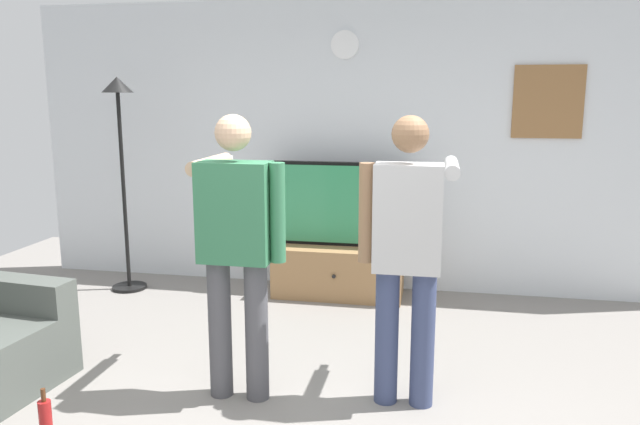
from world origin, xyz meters
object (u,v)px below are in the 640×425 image
person_standing_nearer_couch (407,246)px  person_standing_nearer_lamp (237,241)px  floor_lamp (121,140)px  beverage_bottle (46,425)px  television (340,204)px  framed_picture (548,102)px  wall_clock (345,45)px  tv_stand (339,271)px

person_standing_nearer_couch → person_standing_nearer_lamp: bearing=-173.6°
floor_lamp → beverage_bottle: 3.02m
television → beverage_bottle: television is taller
framed_picture → person_standing_nearer_couch: framed_picture is taller
wall_clock → television: bearing=-90.0°
framed_picture → floor_lamp: (-3.79, -0.50, -0.35)m
tv_stand → person_standing_nearer_couch: 2.16m
floor_lamp → person_standing_nearer_couch: (2.71, -1.70, -0.45)m
person_standing_nearer_couch → wall_clock: bearing=107.9°
wall_clock → person_standing_nearer_lamp: bearing=-97.1°
wall_clock → person_standing_nearer_lamp: (-0.29, -2.30, -1.30)m
television → person_standing_nearer_couch: 2.08m
framed_picture → person_standing_nearer_couch: bearing=-116.1°
framed_picture → person_standing_nearer_couch: 2.58m
wall_clock → framed_picture: (1.79, 0.00, -0.51)m
tv_stand → wall_clock: wall_clock is taller
beverage_bottle → television: bearing=69.0°
framed_picture → person_standing_nearer_lamp: 3.20m
wall_clock → person_standing_nearer_lamp: size_ratio=0.15×
wall_clock → person_standing_nearer_couch: bearing=-72.1°
framed_picture → beverage_bottle: size_ratio=1.81×
framed_picture → beverage_bottle: framed_picture is taller
wall_clock → floor_lamp: size_ratio=0.13×
tv_stand → television: (0.00, 0.05, 0.62)m
tv_stand → wall_clock: 2.07m
wall_clock → floor_lamp: (-2.00, -0.49, -0.85)m
tv_stand → television: bearing=90.0°
person_standing_nearer_couch → tv_stand: bearing=110.5°
framed_picture → floor_lamp: framed_picture is taller
framed_picture → floor_lamp: size_ratio=0.32×
tv_stand → person_standing_nearer_lamp: (-0.29, -2.01, 0.75)m
floor_lamp → person_standing_nearer_couch: 3.23m
person_standing_nearer_couch → beverage_bottle: person_standing_nearer_couch is taller
tv_stand → television: size_ratio=0.89×
tv_stand → framed_picture: 2.38m
wall_clock → floor_lamp: 2.23m
person_standing_nearer_lamp → beverage_bottle: size_ratio=4.96×
floor_lamp → television: bearing=7.1°
television → framed_picture: framed_picture is taller
television → beverage_bottle: 3.11m
television → framed_picture: (1.79, 0.25, 0.92)m
person_standing_nearer_couch → beverage_bottle: (-1.79, -0.88, -0.82)m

